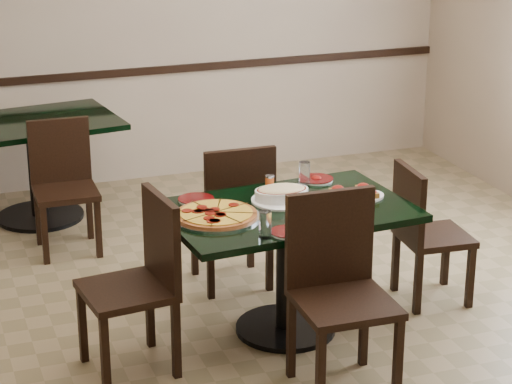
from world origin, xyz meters
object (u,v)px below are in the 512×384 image
object	(u,v)px
bread_basket	(327,210)
chair_left	(142,274)
chair_near	(338,280)
back_chair_near	(63,179)
chair_right	(423,228)
bruschetta_platter	(354,194)
chair_far	(235,209)
back_table	(36,150)
pepperoni_pizza	(216,215)
main_table	(287,238)
lasagna_casserole	(282,194)

from	to	relation	value
bread_basket	chair_left	bearing A→B (deg)	-176.04
chair_near	back_chair_near	xyz separation A→B (m)	(-1.00, 2.28, -0.07)
back_chair_near	chair_right	bearing A→B (deg)	-38.86
bruschetta_platter	chair_left	bearing A→B (deg)	-166.84
bread_basket	chair_near	bearing A→B (deg)	-96.34
chair_far	chair_near	size ratio (longest dim) A/B	0.93
chair_right	chair_left	distance (m)	1.78
back_table	chair_right	world-z (taller)	chair_right
chair_far	chair_left	xyz separation A→B (m)	(-0.77, -0.77, 0.01)
chair_left	pepperoni_pizza	world-z (taller)	chair_left
main_table	back_table	size ratio (longest dim) A/B	1.10
back_table	chair_far	xyz separation A→B (m)	(0.97, -1.65, 0.00)
lasagna_casserole	bruschetta_platter	xyz separation A→B (m)	(0.41, -0.08, -0.02)
back_table	pepperoni_pizza	bearing A→B (deg)	-81.98
bread_basket	bruschetta_platter	distance (m)	0.36
chair_right	lasagna_casserole	world-z (taller)	chair_right
back_table	pepperoni_pizza	size ratio (longest dim) A/B	2.69
main_table	back_chair_near	world-z (taller)	back_chair_near
chair_near	bruschetta_platter	size ratio (longest dim) A/B	2.69
chair_near	chair_right	world-z (taller)	chair_near
bruschetta_platter	chair_right	bearing A→B (deg)	15.61
chair_near	lasagna_casserole	size ratio (longest dim) A/B	2.97
lasagna_casserole	bruschetta_platter	world-z (taller)	lasagna_casserole
back_table	bruschetta_platter	bearing A→B (deg)	-64.66
chair_right	lasagna_casserole	bearing A→B (deg)	94.21
chair_left	bruschetta_platter	size ratio (longest dim) A/B	2.54
pepperoni_pizza	bruschetta_platter	xyz separation A→B (m)	(0.83, 0.04, 0.01)
bread_basket	main_table	bearing A→B (deg)	133.81
chair_near	back_chair_near	distance (m)	2.49
back_table	chair_near	world-z (taller)	chair_near
chair_right	back_chair_near	size ratio (longest dim) A/B	0.96
back_table	chair_right	distance (m)	2.95
pepperoni_pizza	lasagna_casserole	world-z (taller)	lasagna_casserole
back_table	chair_near	distance (m)	3.10
chair_right	back_chair_near	distance (m)	2.45
chair_right	chair_left	world-z (taller)	chair_left
main_table	lasagna_casserole	distance (m)	0.25
main_table	bruschetta_platter	distance (m)	0.46
chair_near	chair_left	distance (m)	1.01
main_table	lasagna_casserole	size ratio (longest dim) A/B	4.11
main_table	chair_right	world-z (taller)	chair_right
main_table	pepperoni_pizza	distance (m)	0.46
main_table	chair_near	size ratio (longest dim) A/B	1.38
main_table	back_chair_near	size ratio (longest dim) A/B	1.57
back_chair_near	lasagna_casserole	xyz separation A→B (m)	(0.97, -1.57, 0.30)
chair_near	chair_left	xyz separation A→B (m)	(-0.89, 0.49, -0.04)
chair_near	pepperoni_pizza	world-z (taller)	chair_near
chair_left	pepperoni_pizza	distance (m)	0.51
chair_far	back_chair_near	bearing A→B (deg)	-48.16
back_chair_near	lasagna_casserole	size ratio (longest dim) A/B	2.61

